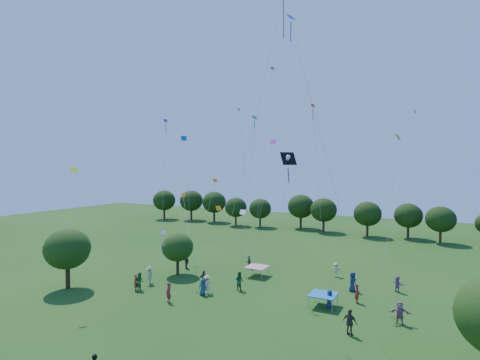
# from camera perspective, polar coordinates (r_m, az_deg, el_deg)

# --- Properties ---
(near_tree_west) EXTENTS (4.43, 4.43, 5.97)m
(near_tree_west) POSITION_cam_1_polar(r_m,az_deg,el_deg) (41.33, -24.82, -9.51)
(near_tree_west) COLOR #422B19
(near_tree_west) RESTS_ON ground
(near_tree_north) EXTENTS (3.53, 3.53, 4.69)m
(near_tree_north) POSITION_cam_1_polar(r_m,az_deg,el_deg) (43.11, -9.50, -10.06)
(near_tree_north) COLOR #422B19
(near_tree_north) RESTS_ON ground
(treeline) EXTENTS (88.01, 8.77, 6.77)m
(treeline) POSITION_cam_1_polar(r_m,az_deg,el_deg) (71.19, 14.25, -4.51)
(treeline) COLOR #422B19
(treeline) RESTS_ON ground
(tent_red_stripe) EXTENTS (2.20, 2.20, 1.10)m
(tent_red_stripe) POSITION_cam_1_polar(r_m,az_deg,el_deg) (42.42, 2.60, -13.09)
(tent_red_stripe) COLOR #EE1C4A
(tent_red_stripe) RESTS_ON ground
(tent_blue) EXTENTS (2.20, 2.20, 1.10)m
(tent_blue) POSITION_cam_1_polar(r_m,az_deg,el_deg) (34.55, 12.57, -16.69)
(tent_blue) COLOR blue
(tent_blue) RESTS_ON ground
(crowd_person_0) EXTENTS (0.78, 1.05, 1.91)m
(crowd_person_0) POSITION_cam_1_polar(r_m,az_deg,el_deg) (39.12, 16.77, -14.61)
(crowd_person_0) COLOR navy
(crowd_person_0) RESTS_ON ground
(crowd_person_1) EXTENTS (0.77, 0.65, 1.77)m
(crowd_person_1) POSITION_cam_1_polar(r_m,az_deg,el_deg) (35.36, -10.83, -16.50)
(crowd_person_1) COLOR maroon
(crowd_person_1) RESTS_ON ground
(crowd_person_2) EXTENTS (0.82, 0.79, 1.49)m
(crowd_person_2) POSITION_cam_1_polar(r_m,az_deg,el_deg) (45.60, 1.33, -12.39)
(crowd_person_2) COLOR #25562B
(crowd_person_2) RESTS_ON ground
(crowd_person_3) EXTENTS (0.77, 1.27, 1.80)m
(crowd_person_3) POSITION_cam_1_polar(r_m,az_deg,el_deg) (40.88, -13.66, -13.93)
(crowd_person_3) COLOR #B2AE8F
(crowd_person_3) RESTS_ON ground
(crowd_person_4) EXTENTS (1.20, 0.79, 1.88)m
(crowd_person_4) POSITION_cam_1_polar(r_m,az_deg,el_deg) (29.74, 16.42, -20.08)
(crowd_person_4) COLOR #3B312F
(crowd_person_4) RESTS_ON ground
(crowd_person_5) EXTENTS (1.38, 1.46, 1.59)m
(crowd_person_5) POSITION_cam_1_polar(r_m,az_deg,el_deg) (40.37, 22.87, -14.39)
(crowd_person_5) COLOR #985897
(crowd_person_5) RESTS_ON ground
(crowd_person_6) EXTENTS (0.84, 0.56, 1.55)m
(crowd_person_6) POSITION_cam_1_polar(r_m,az_deg,el_deg) (36.77, -5.72, -15.91)
(crowd_person_6) COLOR navy
(crowd_person_6) RESTS_ON ground
(crowd_person_7) EXTENTS (0.68, 0.68, 1.57)m
(crowd_person_7) POSITION_cam_1_polar(r_m,az_deg,el_deg) (39.19, -15.64, -14.83)
(crowd_person_7) COLOR maroon
(crowd_person_7) RESTS_ON ground
(crowd_person_8) EXTENTS (0.99, 0.68, 1.84)m
(crowd_person_8) POSITION_cam_1_polar(r_m,az_deg,el_deg) (37.90, -0.11, -15.13)
(crowd_person_8) COLOR #275C33
(crowd_person_8) RESTS_ON ground
(crowd_person_9) EXTENTS (1.06, 0.59, 1.55)m
(crowd_person_9) POSITION_cam_1_polar(r_m,az_deg,el_deg) (43.62, 14.44, -13.09)
(crowd_person_9) COLOR #BFB499
(crowd_person_9) RESTS_ON ground
(crowd_person_10) EXTENTS (0.94, 1.11, 1.74)m
(crowd_person_10) POSITION_cam_1_polar(r_m,az_deg,el_deg) (38.78, -5.58, -14.81)
(crowd_person_10) COLOR #433935
(crowd_person_10) RESTS_ON ground
(crowd_person_11) EXTENTS (1.72, 0.87, 1.76)m
(crowd_person_11) POSITION_cam_1_polar(r_m,az_deg,el_deg) (32.85, 23.17, -18.10)
(crowd_person_11) COLOR #995982
(crowd_person_11) RESTS_ON ground
(crowd_person_12) EXTENTS (0.70, 0.87, 1.55)m
(crowd_person_12) POSITION_cam_1_polar(r_m,az_deg,el_deg) (34.48, 13.48, -17.20)
(crowd_person_12) COLOR navy
(crowd_person_12) RESTS_ON ground
(crowd_person_13) EXTENTS (0.56, 0.72, 1.71)m
(crowd_person_13) POSITION_cam_1_polar(r_m,az_deg,el_deg) (36.17, 17.43, -16.18)
(crowd_person_13) COLOR maroon
(crowd_person_13) RESTS_ON ground
(crowd_person_14) EXTENTS (0.94, 0.62, 1.75)m
(crowd_person_14) POSITION_cam_1_polar(r_m,az_deg,el_deg) (39.18, -15.04, -14.68)
(crowd_person_14) COLOR #2E642B
(crowd_person_14) RESTS_ON ground
(crowd_person_15) EXTENTS (0.73, 1.23, 1.77)m
(crowd_person_15) POSITION_cam_1_polar(r_m,az_deg,el_deg) (37.17, -5.08, -15.54)
(crowd_person_15) COLOR beige
(crowd_person_15) RESTS_ON ground
(crowd_person_16) EXTENTS (1.07, 0.77, 1.67)m
(crowd_person_16) POSITION_cam_1_polar(r_m,az_deg,el_deg) (45.84, -8.14, -12.22)
(crowd_person_16) COLOR #3A312E
(crowd_person_16) RESTS_ON ground
(pirate_kite) EXTENTS (1.45, 2.05, 11.94)m
(pirate_kite) POSITION_cam_1_polar(r_m,az_deg,el_deg) (29.23, 7.32, 2.92)
(pirate_kite) COLOR black
(red_high_kite) EXTENTS (5.56, 3.09, 25.34)m
(red_high_kite) POSITION_cam_1_polar(r_m,az_deg,el_deg) (32.75, 4.83, 19.24)
(red_high_kite) COLOR red
(small_kite_0) EXTENTS (2.39, 1.19, 9.54)m
(small_kite_0) POSITION_cam_1_polar(r_m,az_deg,el_deg) (40.46, -4.45, -2.69)
(small_kite_0) COLOR orange
(small_kite_1) EXTENTS (1.00, 2.40, 17.26)m
(small_kite_1) POSITION_cam_1_polar(r_m,az_deg,el_deg) (39.61, 11.48, 4.67)
(small_kite_1) COLOR #FF2F0D
(small_kite_2) EXTENTS (6.10, 5.02, 10.75)m
(small_kite_2) POSITION_cam_1_polar(r_m,az_deg,el_deg) (36.95, -22.10, -1.33)
(small_kite_2) COLOR #B6D412
(small_kite_3) EXTENTS (1.41, 1.13, 16.12)m
(small_kite_3) POSITION_cam_1_polar(r_m,az_deg,el_deg) (38.92, 1.78, 4.20)
(small_kite_3) COLOR #17823F
(small_kite_4) EXTENTS (4.69, 4.50, 20.71)m
(small_kite_4) POSITION_cam_1_polar(r_m,az_deg,el_deg) (25.81, 10.79, 12.00)
(small_kite_4) COLOR blue
(small_kite_5) EXTENTS (2.99, 4.75, 16.47)m
(small_kite_5) POSITION_cam_1_polar(r_m,az_deg,el_deg) (44.13, -11.43, 3.63)
(small_kite_5) COLOR #811894
(small_kite_6) EXTENTS (0.58, 0.82, 3.96)m
(small_kite_6) POSITION_cam_1_polar(r_m,az_deg,el_deg) (41.30, -11.65, -8.52)
(small_kite_6) COLOR silver
(small_kite_7) EXTENTS (2.77, 4.49, 16.55)m
(small_kite_7) POSITION_cam_1_polar(r_m,az_deg,el_deg) (40.55, 23.67, 1.88)
(small_kite_7) COLOR #0C8EBE
(small_kite_8) EXTENTS (6.52, 7.01, 7.32)m
(small_kite_8) POSITION_cam_1_polar(r_m,az_deg,el_deg) (48.53, -8.42, -3.88)
(small_kite_8) COLOR #DF600D
(small_kite_9) EXTENTS (5.98, 2.54, 5.91)m
(small_kite_9) POSITION_cam_1_polar(r_m,az_deg,el_deg) (46.53, -2.79, -5.15)
(small_kite_9) COLOR orange
(small_kite_10) EXTENTS (1.38, 2.26, 14.00)m
(small_kite_10) POSITION_cam_1_polar(r_m,az_deg,el_deg) (39.68, 22.58, 2.42)
(small_kite_10) COLOR #C68011
(small_kite_11) EXTENTS (0.53, 5.31, 23.10)m
(small_kite_11) POSITION_cam_1_polar(r_m,az_deg,el_deg) (45.33, 4.06, 8.00)
(small_kite_11) COLOR #1A9228
(small_kite_12) EXTENTS (2.99, 2.20, 17.88)m
(small_kite_12) POSITION_cam_1_polar(r_m,az_deg,el_deg) (44.18, 0.49, 3.65)
(small_kite_12) COLOR blue
(small_kite_13) EXTENTS (2.32, 2.07, 13.92)m
(small_kite_13) POSITION_cam_1_polar(r_m,az_deg,el_deg) (43.01, 4.49, 2.58)
(small_kite_13) COLOR #941895
(small_kite_14) EXTENTS (2.31, 2.41, 5.58)m
(small_kite_14) POSITION_cam_1_polar(r_m,az_deg,el_deg) (45.38, 0.48, -5.60)
(small_kite_14) COLOR white
(small_kite_15) EXTENTS (2.89, 2.14, 14.41)m
(small_kite_15) POSITION_cam_1_polar(r_m,az_deg,el_deg) (43.46, -8.29, 3.02)
(small_kite_15) COLOR #0B6BB2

